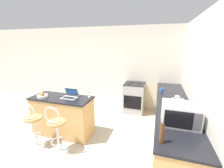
{
  "coord_description": "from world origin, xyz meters",
  "views": [
    {
      "loc": [
        1.68,
        -1.99,
        2.06
      ],
      "look_at": [
        0.5,
        1.77,
        1.0
      ],
      "focal_mm": 24.0,
      "sensor_mm": 36.0,
      "label": 1
    }
  ],
  "objects": [
    {
      "name": "toaster",
      "position": [
        2.07,
        0.74,
        0.99
      ],
      "size": [
        0.23,
        0.32,
        0.18
      ],
      "color": "#9EA3A8",
      "rests_on": "counter_right"
    },
    {
      "name": "microwave",
      "position": [
        2.04,
        0.23,
        1.06
      ],
      "size": [
        0.52,
        0.4,
        0.31
      ],
      "color": "silver",
      "rests_on": "counter_right"
    },
    {
      "name": "stove_range",
      "position": [
        1.03,
        2.38,
        0.45
      ],
      "size": [
        0.6,
        0.61,
        0.91
      ],
      "color": "#9EA3A8",
      "rests_on": "ground_plane"
    },
    {
      "name": "mug_white",
      "position": [
        2.1,
        1.26,
        0.95
      ],
      "size": [
        0.1,
        0.09,
        0.1
      ],
      "color": "white",
      "rests_on": "counter_right"
    },
    {
      "name": "counter_right",
      "position": [
        2.03,
        1.1,
        0.45
      ],
      "size": [
        0.68,
        3.24,
        0.9
      ],
      "color": "tan",
      "rests_on": "ground_plane"
    },
    {
      "name": "bar_stool_far",
      "position": [
        -0.08,
        0.1,
        0.45
      ],
      "size": [
        0.4,
        0.4,
        0.98
      ],
      "color": "silver",
      "rests_on": "ground_plane"
    },
    {
      "name": "ground_plane",
      "position": [
        0.0,
        0.0,
        0.0
      ],
      "size": [
        20.0,
        20.0,
        0.0
      ],
      "primitive_type": "plane",
      "color": "#ADA393"
    },
    {
      "name": "wall_right",
      "position": [
        2.38,
        0.0,
        1.3
      ],
      "size": [
        0.06,
        12.0,
        2.6
      ],
      "color": "silver",
      "rests_on": "ground_plane"
    },
    {
      "name": "mug_blue",
      "position": [
        1.8,
        1.78,
        0.95
      ],
      "size": [
        0.1,
        0.08,
        0.1
      ],
      "color": "#2D51AD",
      "rests_on": "counter_right"
    },
    {
      "name": "breakfast_bar",
      "position": [
        -0.36,
        0.69,
        0.45
      ],
      "size": [
        1.38,
        0.59,
        0.9
      ],
      "color": "tan",
      "rests_on": "ground_plane"
    },
    {
      "name": "pepper_mill",
      "position": [
        1.78,
        -0.32,
        1.03
      ],
      "size": [
        0.06,
        0.06,
        0.27
      ],
      "color": "#4C2D19",
      "rests_on": "counter_right"
    },
    {
      "name": "wine_glass_short",
      "position": [
        0.23,
        0.9,
        1.02
      ],
      "size": [
        0.07,
        0.07,
        0.16
      ],
      "color": "silver",
      "rests_on": "breakfast_bar"
    },
    {
      "name": "wall_back",
      "position": [
        0.0,
        2.74,
        1.3
      ],
      "size": [
        12.0,
        0.06,
        2.6
      ],
      "color": "silver",
      "rests_on": "ground_plane"
    },
    {
      "name": "laptop",
      "position": [
        -0.16,
        0.75,
        0.96
      ],
      "size": [
        0.33,
        0.28,
        0.21
      ],
      "color": "#B7BABF",
      "rests_on": "breakfast_bar"
    },
    {
      "name": "bar_stool_near",
      "position": [
        -0.63,
        0.1,
        0.45
      ],
      "size": [
        0.4,
        0.4,
        0.98
      ],
      "color": "silver",
      "rests_on": "ground_plane"
    },
    {
      "name": "fruit_bowl",
      "position": [
        -0.75,
        0.56,
        0.94
      ],
      "size": [
        0.23,
        0.23,
        0.11
      ],
      "color": "silver",
      "rests_on": "breakfast_bar"
    }
  ]
}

